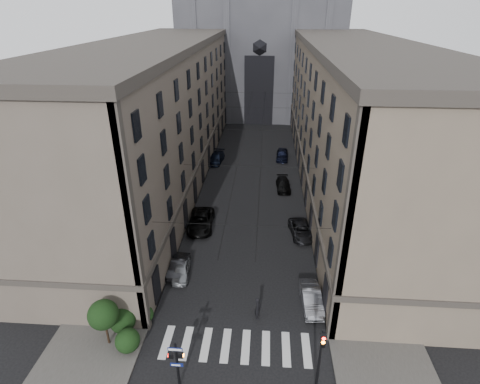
% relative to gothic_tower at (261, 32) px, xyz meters
% --- Properties ---
extents(sidewalk_left, '(7.00, 80.00, 0.15)m').
position_rel_gothic_tower_xyz_m(sidewalk_left, '(-10.50, -38.96, -17.72)').
color(sidewalk_left, '#383533').
rests_on(sidewalk_left, ground).
extents(sidewalk_right, '(7.00, 80.00, 0.15)m').
position_rel_gothic_tower_xyz_m(sidewalk_right, '(10.50, -38.96, -17.72)').
color(sidewalk_right, '#383533').
rests_on(sidewalk_right, ground).
extents(zebra_crossing, '(11.00, 3.20, 0.01)m').
position_rel_gothic_tower_xyz_m(zebra_crossing, '(0.00, -69.96, -17.79)').
color(zebra_crossing, beige).
rests_on(zebra_crossing, ground).
extents(building_left, '(13.60, 60.60, 18.85)m').
position_rel_gothic_tower_xyz_m(building_left, '(-13.44, -38.96, -8.45)').
color(building_left, '#534A40').
rests_on(building_left, ground).
extents(building_right, '(13.60, 60.60, 18.85)m').
position_rel_gothic_tower_xyz_m(building_right, '(13.44, -38.96, -8.45)').
color(building_right, brown).
rests_on(building_right, ground).
extents(gothic_tower, '(35.00, 23.00, 58.00)m').
position_rel_gothic_tower_xyz_m(gothic_tower, '(0.00, 0.00, 0.00)').
color(gothic_tower, '#2D2D33').
rests_on(gothic_tower, ground).
extents(pedestrian_signal_left, '(1.02, 0.38, 4.00)m').
position_rel_gothic_tower_xyz_m(pedestrian_signal_left, '(-3.51, -73.46, -15.48)').
color(pedestrian_signal_left, black).
rests_on(pedestrian_signal_left, ground).
extents(traffic_light_right, '(0.34, 0.50, 5.20)m').
position_rel_gothic_tower_xyz_m(traffic_light_right, '(5.60, -73.04, -14.51)').
color(traffic_light_right, black).
rests_on(traffic_light_right, ground).
extents(shrub_cluster, '(3.90, 4.40, 3.90)m').
position_rel_gothic_tower_xyz_m(shrub_cluster, '(-8.72, -69.95, -16.00)').
color(shrub_cluster, black).
rests_on(shrub_cluster, sidewalk_left).
extents(tram_wires, '(14.00, 60.00, 0.43)m').
position_rel_gothic_tower_xyz_m(tram_wires, '(0.00, -39.33, -10.55)').
color(tram_wires, black).
rests_on(tram_wires, ground).
extents(car_left_near, '(1.87, 3.89, 1.28)m').
position_rel_gothic_tower_xyz_m(car_left_near, '(-5.76, -62.20, -17.16)').
color(car_left_near, gray).
rests_on(car_left_near, ground).
extents(car_left_midnear, '(1.67, 4.01, 1.29)m').
position_rel_gothic_tower_xyz_m(car_left_midnear, '(-6.16, -61.67, -17.15)').
color(car_left_midnear, black).
rests_on(car_left_midnear, ground).
extents(car_left_midfar, '(2.98, 6.01, 1.64)m').
position_rel_gothic_tower_xyz_m(car_left_midfar, '(-5.34, -53.50, -16.98)').
color(car_left_midfar, black).
rests_on(car_left_midfar, ground).
extents(car_left_far, '(2.62, 5.33, 1.49)m').
position_rel_gothic_tower_xyz_m(car_left_far, '(-6.20, -33.44, -17.05)').
color(car_left_far, black).
rests_on(car_left_far, ground).
extents(car_right_near, '(1.87, 4.59, 1.48)m').
position_rel_gothic_tower_xyz_m(car_right_near, '(5.99, -65.24, -17.06)').
color(car_right_near, slate).
rests_on(car_right_near, ground).
extents(car_right_midnear, '(2.86, 5.07, 1.34)m').
position_rel_gothic_tower_xyz_m(car_right_midnear, '(5.96, -54.38, -17.13)').
color(car_right_midnear, black).
rests_on(car_right_midnear, ground).
extents(car_right_midfar, '(2.11, 4.67, 1.33)m').
position_rel_gothic_tower_xyz_m(car_right_midfar, '(4.37, -42.78, -17.14)').
color(car_right_midfar, black).
rests_on(car_right_midfar, ground).
extents(car_right_far, '(2.19, 4.87, 1.63)m').
position_rel_gothic_tower_xyz_m(car_right_far, '(4.56, -31.32, -16.99)').
color(car_right_far, black).
rests_on(car_right_far, ground).
extents(pedestrian, '(0.55, 0.77, 2.01)m').
position_rel_gothic_tower_xyz_m(pedestrian, '(1.54, -66.96, -16.79)').
color(pedestrian, black).
rests_on(pedestrian, ground).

